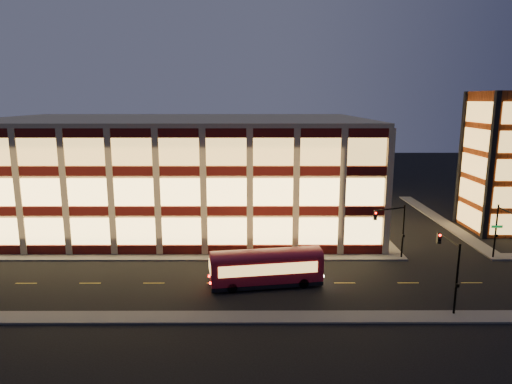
{
  "coord_description": "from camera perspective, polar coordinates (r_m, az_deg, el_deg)",
  "views": [
    {
      "loc": [
        7.5,
        -46.34,
        17.02
      ],
      "look_at": [
        7.68,
        8.0,
        5.91
      ],
      "focal_mm": 32.0,
      "sensor_mm": 36.0,
      "label": 1
    }
  ],
  "objects": [
    {
      "name": "traffic_signal_near",
      "position": [
        40.85,
        23.1,
        -7.8
      ],
      "size": [
        0.32,
        4.45,
        6.0
      ],
      "color": "black",
      "rests_on": "ground"
    },
    {
      "name": "traffic_signal_far",
      "position": [
        50.52,
        16.78,
        -3.75
      ],
      "size": [
        3.79,
        1.87,
        6.0
      ],
      "color": "black",
      "rests_on": "ground"
    },
    {
      "name": "trolley_bus",
      "position": [
        42.58,
        1.26,
        -9.2
      ],
      "size": [
        10.57,
        4.19,
        3.49
      ],
      "rotation": [
        0.0,
        0.0,
        0.16
      ],
      "color": "maroon",
      "rests_on": "ground"
    },
    {
      "name": "stair_tower",
      "position": [
        67.2,
        28.74,
        3.27
      ],
      "size": [
        8.6,
        8.6,
        18.0
      ],
      "color": "#8C3814",
      "rests_on": "ground"
    },
    {
      "name": "sidewalk_office_east",
      "position": [
        67.37,
        13.14,
        -3.32
      ],
      "size": [
        2.0,
        30.0,
        0.15
      ],
      "primitive_type": "cube",
      "color": "#514F4C",
      "rests_on": "ground"
    },
    {
      "name": "office_building",
      "position": [
        64.85,
        -9.44,
        2.73
      ],
      "size": [
        50.45,
        30.45,
        14.5
      ],
      "color": "tan",
      "rests_on": "ground"
    },
    {
      "name": "traffic_signal_right",
      "position": [
        54.15,
        28.57,
        -3.68
      ],
      "size": [
        1.2,
        4.37,
        6.0
      ],
      "color": "black",
      "rests_on": "ground"
    },
    {
      "name": "sidewalk_office_south",
      "position": [
        51.37,
        -12.09,
        -7.97
      ],
      "size": [
        54.0,
        2.0,
        0.15
      ],
      "primitive_type": "cube",
      "color": "#514F4C",
      "rests_on": "ground"
    },
    {
      "name": "sidewalk_tower_west",
      "position": [
        70.72,
        21.86,
        -3.16
      ],
      "size": [
        2.0,
        30.0,
        0.15
      ],
      "primitive_type": "cube",
      "color": "#514F4C",
      "rests_on": "ground"
    },
    {
      "name": "sidewalk_near",
      "position": [
        38.14,
        -11.93,
        -15.08
      ],
      "size": [
        100.0,
        2.0,
        0.15
      ],
      "primitive_type": "cube",
      "color": "#514F4C",
      "rests_on": "ground"
    },
    {
      "name": "ground",
      "position": [
        49.93,
        -8.92,
        -8.52
      ],
      "size": [
        200.0,
        200.0,
        0.0
      ],
      "primitive_type": "plane",
      "color": "black",
      "rests_on": "ground"
    }
  ]
}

